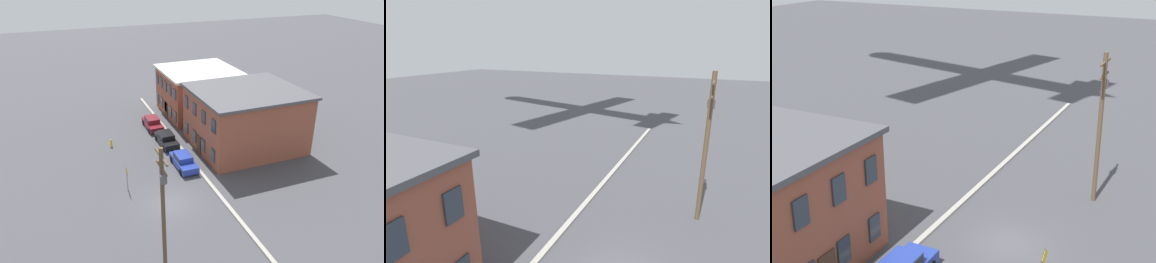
% 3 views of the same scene
% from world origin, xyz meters
% --- Properties ---
extents(kerb_strip, '(56.00, 0.36, 0.16)m').
position_xyz_m(kerb_strip, '(0.00, 4.50, 0.08)').
color(kerb_strip, '#9E998E').
rests_on(kerb_strip, ground_plane).
extents(utility_pole, '(2.40, 0.44, 9.71)m').
position_xyz_m(utility_pole, '(7.52, -2.97, 5.44)').
color(utility_pole, brown).
rests_on(utility_pole, ground_plane).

